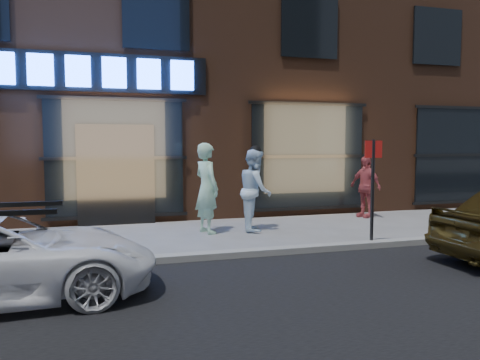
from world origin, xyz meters
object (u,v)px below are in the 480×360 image
object	(u,v)px
man_bowtie	(207,188)
man_cap	(255,190)
passerby	(365,187)
sign_post	(373,182)

from	to	relation	value
man_bowtie	man_cap	distance (m)	1.11
passerby	man_cap	bearing A→B (deg)	-93.08
man_cap	man_bowtie	bearing A→B (deg)	102.77
passerby	man_bowtie	bearing A→B (deg)	-97.03
man_cap	passerby	bearing A→B (deg)	-60.67
passerby	sign_post	xyz separation A→B (m)	(-1.77, -3.14, 0.42)
sign_post	passerby	bearing A→B (deg)	74.57
passerby	sign_post	world-z (taller)	sign_post
man_bowtie	man_cap	size ratio (longest dim) A/B	1.07
man_bowtie	sign_post	xyz separation A→B (m)	(2.71, -2.19, 0.24)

